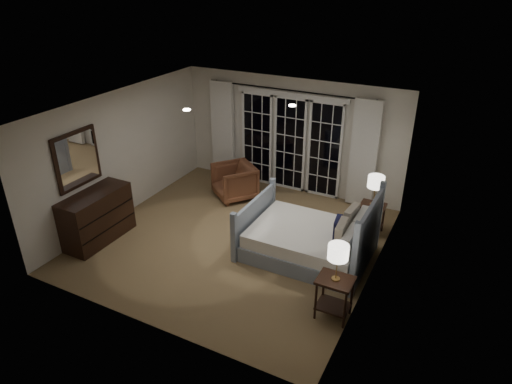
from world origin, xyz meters
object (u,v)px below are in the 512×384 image
at_px(bed, 311,240).
at_px(lamp_left, 338,253).
at_px(nightstand_right, 372,214).
at_px(nightstand_left, 334,292).
at_px(lamp_right, 376,182).
at_px(armchair, 234,182).
at_px(dresser, 97,217).

distance_m(bed, lamp_left, 1.73).
distance_m(nightstand_right, lamp_left, 2.64).
bearing_deg(nightstand_right, nightstand_left, -87.41).
xyz_separation_m(lamp_right, armchair, (-3.01, 0.10, -0.68)).
height_order(nightstand_left, dresser, dresser).
height_order(lamp_left, dresser, lamp_left).
height_order(lamp_left, lamp_right, lamp_left).
distance_m(nightstand_left, dresser, 4.50).
height_order(bed, lamp_right, bed).
height_order(bed, lamp_left, bed).
bearing_deg(dresser, lamp_left, -0.29).
distance_m(nightstand_left, nightstand_right, 2.54).
bearing_deg(lamp_right, nightstand_right, -90.00).
distance_m(lamp_right, armchair, 3.08).
xyz_separation_m(nightstand_right, armchair, (-3.01, 0.10, -0.01)).
distance_m(bed, lamp_right, 1.62).
distance_m(bed, nightstand_left, 1.55).
bearing_deg(nightstand_right, armchair, 178.10).
bearing_deg(lamp_left, armchair, 139.81).
relative_size(nightstand_left, lamp_right, 1.13).
bearing_deg(lamp_right, bed, -120.49).
bearing_deg(lamp_left, nightstand_left, -26.57).
height_order(lamp_left, armchair, lamp_left).
xyz_separation_m(lamp_left, lamp_right, (-0.11, 2.54, -0.04)).
relative_size(nightstand_left, lamp_left, 1.18).
bearing_deg(lamp_left, bed, 123.20).
bearing_deg(nightstand_left, nightstand_right, 92.59).
relative_size(nightstand_left, nightstand_right, 1.10).
bearing_deg(nightstand_left, lamp_left, 153.43).
height_order(nightstand_left, nightstand_right, nightstand_left).
bearing_deg(nightstand_left, dresser, 179.71).
relative_size(lamp_right, dresser, 0.43).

